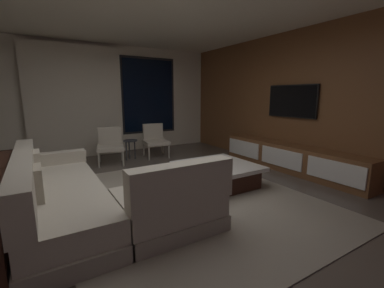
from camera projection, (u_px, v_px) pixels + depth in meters
name	position (u px, v px, depth m)	size (l,w,h in m)	color
floor	(162.00, 202.00, 3.58)	(9.20, 9.20, 0.00)	#564C44
back_wall_with_window	(97.00, 100.00, 6.33)	(6.60, 0.30, 2.70)	beige
media_wall	(307.00, 101.00, 4.89)	(0.12, 7.80, 2.70)	brown
area_rug	(187.00, 199.00, 3.67)	(3.20, 3.80, 0.01)	gray
sectional_couch	(88.00, 199.00, 2.96)	(1.98, 2.50, 0.82)	#A49C8C
coffee_table	(217.00, 174.00, 4.20)	(1.16, 1.16, 0.36)	#3A1E14
book_stack_on_coffee_table	(211.00, 163.00, 4.12)	(0.23, 0.20, 0.06)	#74ABC8
accent_chair_near_window	(155.00, 139.00, 6.20)	(0.61, 0.62, 0.78)	#B2ADA0
accent_chair_by_curtain	(110.00, 144.00, 5.56)	(0.66, 0.67, 0.78)	#B2ADA0
side_stool	(130.00, 144.00, 5.86)	(0.32, 0.32, 0.46)	#333338
media_console	(290.00, 159.00, 4.99)	(0.46, 3.10, 0.52)	brown
mounted_tv	(292.00, 101.00, 5.04)	(0.05, 1.10, 0.63)	black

